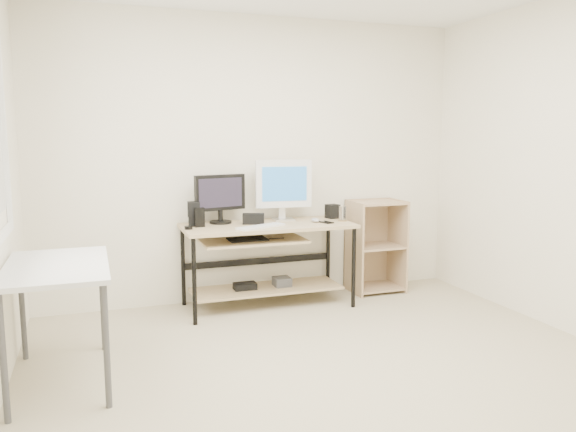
# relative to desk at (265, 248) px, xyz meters

# --- Properties ---
(room) EXTENTS (4.01, 4.01, 2.62)m
(room) POSITION_rel_desk_xyz_m (-0.11, -1.62, 0.78)
(room) COLOR #BBAF90
(room) RESTS_ON ground
(desk) EXTENTS (1.50, 0.65, 0.75)m
(desk) POSITION_rel_desk_xyz_m (0.00, 0.00, 0.00)
(desk) COLOR tan
(desk) RESTS_ON ground
(side_table) EXTENTS (0.60, 1.00, 0.75)m
(side_table) POSITION_rel_desk_xyz_m (-1.65, -1.06, 0.13)
(side_table) COLOR silver
(side_table) RESTS_ON ground
(shelf_unit) EXTENTS (0.50, 0.40, 0.90)m
(shelf_unit) POSITION_rel_desk_xyz_m (1.18, 0.16, -0.09)
(shelf_unit) COLOR tan
(shelf_unit) RESTS_ON ground
(black_monitor) EXTENTS (0.47, 0.20, 0.43)m
(black_monitor) POSITION_rel_desk_xyz_m (-0.36, 0.18, 0.46)
(black_monitor) COLOR black
(black_monitor) RESTS_ON desk
(white_imac) EXTENTS (0.52, 0.17, 0.56)m
(white_imac) POSITION_rel_desk_xyz_m (0.23, 0.16, 0.53)
(white_imac) COLOR silver
(white_imac) RESTS_ON desk
(keyboard) EXTENTS (0.47, 0.30, 0.02)m
(keyboard) POSITION_rel_desk_xyz_m (-0.08, -0.16, 0.22)
(keyboard) COLOR silver
(keyboard) RESTS_ON desk
(mouse) EXTENTS (0.08, 0.11, 0.04)m
(mouse) POSITION_rel_desk_xyz_m (0.46, -0.05, 0.23)
(mouse) COLOR #AAAAAF
(mouse) RESTS_ON desk
(center_speaker) EXTENTS (0.21, 0.14, 0.09)m
(center_speaker) POSITION_rel_desk_xyz_m (-0.09, 0.04, 0.26)
(center_speaker) COLOR black
(center_speaker) RESTS_ON desk
(speaker_left) EXTENTS (0.12, 0.12, 0.21)m
(speaker_left) POSITION_rel_desk_xyz_m (-0.61, 0.11, 0.32)
(speaker_left) COLOR black
(speaker_left) RESTS_ON desk
(speaker_right) EXTENTS (0.13, 0.13, 0.13)m
(speaker_right) POSITION_rel_desk_xyz_m (0.71, 0.13, 0.28)
(speaker_right) COLOR black
(speaker_right) RESTS_ON desk
(audio_controller) EXTENTS (0.09, 0.06, 0.17)m
(audio_controller) POSITION_rel_desk_xyz_m (-0.57, 0.04, 0.29)
(audio_controller) COLOR black
(audio_controller) RESTS_ON desk
(volume_puck) EXTENTS (0.08, 0.08, 0.03)m
(volume_puck) POSITION_rel_desk_xyz_m (-0.68, -0.05, 0.23)
(volume_puck) COLOR black
(volume_puck) RESTS_ON desk
(smartphone) EXTENTS (0.11, 0.15, 0.01)m
(smartphone) POSITION_rel_desk_xyz_m (0.54, -0.12, 0.22)
(smartphone) COLOR black
(smartphone) RESTS_ON desk
(coaster) EXTENTS (0.09, 0.09, 0.01)m
(coaster) POSITION_rel_desk_xyz_m (0.72, -0.07, 0.21)
(coaster) COLOR #A7834B
(coaster) RESTS_ON desk
(drinking_glass) EXTENTS (0.07, 0.07, 0.13)m
(drinking_glass) POSITION_rel_desk_xyz_m (0.72, -0.07, 0.28)
(drinking_glass) COLOR white
(drinking_glass) RESTS_ON coaster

